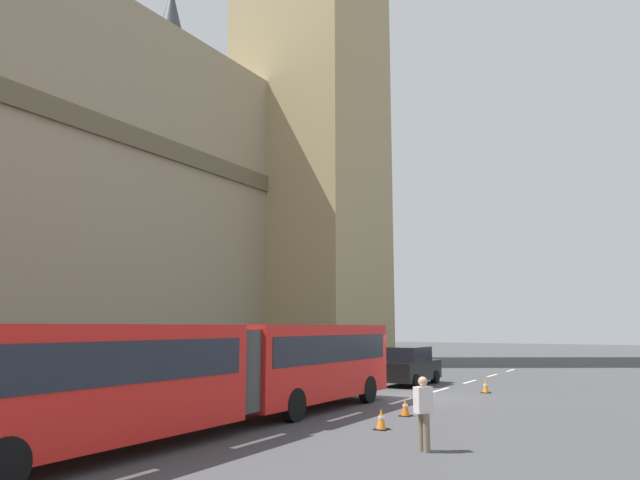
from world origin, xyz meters
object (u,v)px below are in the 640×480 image
(articulated_bus, at_px, (221,366))
(traffic_cone_middle, at_px, (405,407))
(sedan_lead, at_px, (409,366))
(traffic_cone_east, at_px, (486,386))
(pedestrian_near_cones, at_px, (423,411))
(traffic_cone_west, at_px, (381,419))

(articulated_bus, distance_m, traffic_cone_middle, 6.23)
(sedan_lead, bearing_deg, articulated_bus, -179.61)
(sedan_lead, distance_m, traffic_cone_middle, 10.31)
(articulated_bus, relative_size, sedan_lead, 3.96)
(traffic_cone_east, height_order, pedestrian_near_cones, pedestrian_near_cones)
(articulated_bus, xyz_separation_m, traffic_cone_middle, (4.87, -3.60, -1.46))
(traffic_cone_east, bearing_deg, traffic_cone_middle, 176.65)
(sedan_lead, bearing_deg, pedestrian_near_cones, -156.99)
(articulated_bus, bearing_deg, pedestrian_near_cones, -89.73)
(articulated_bus, bearing_deg, traffic_cone_east, -17.57)
(articulated_bus, height_order, traffic_cone_east, articulated_bus)
(sedan_lead, distance_m, pedestrian_near_cones, 15.69)
(pedestrian_near_cones, bearing_deg, articulated_bus, 90.27)
(articulated_bus, xyz_separation_m, traffic_cone_east, (12.85, -4.07, -1.46))
(traffic_cone_west, relative_size, traffic_cone_middle, 1.00)
(sedan_lead, distance_m, traffic_cone_east, 4.52)
(pedestrian_near_cones, bearing_deg, traffic_cone_west, 43.66)
(articulated_bus, distance_m, pedestrian_near_cones, 6.10)
(traffic_cone_middle, bearing_deg, traffic_cone_west, -172.11)
(articulated_bus, height_order, sedan_lead, articulated_bus)
(articulated_bus, height_order, traffic_cone_west, articulated_bus)
(traffic_cone_middle, xyz_separation_m, pedestrian_near_cones, (-4.84, -2.44, 0.63))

